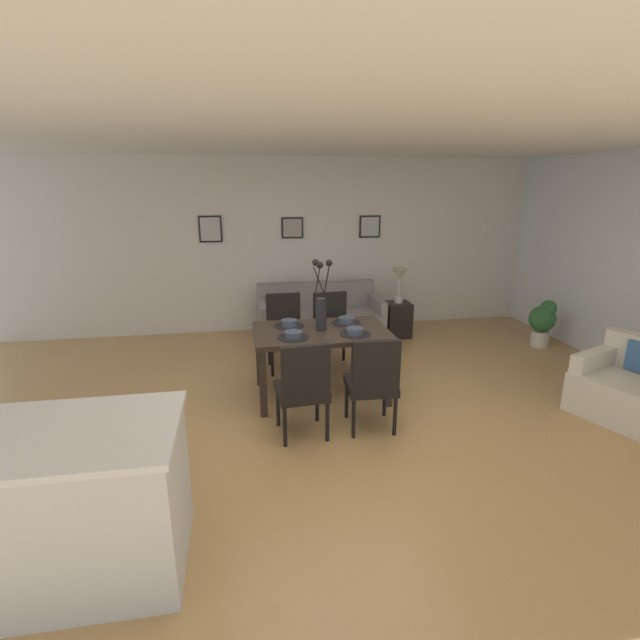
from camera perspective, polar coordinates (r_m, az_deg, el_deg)
ground_plane at (r=4.57m, az=3.82°, el=-12.62°), size 9.00×9.00×0.00m
back_wall_panel at (r=7.25m, az=-2.09°, el=9.15°), size 9.00×0.10×2.60m
ceiling_panel at (r=4.41m, az=3.20°, el=21.93°), size 9.00×7.20×0.08m
dining_table at (r=4.90m, az=0.14°, el=-2.24°), size 1.40×0.88×0.74m
dining_chair_near_left at (r=4.12m, az=-2.06°, el=-8.00°), size 0.47×0.47×0.92m
dining_chair_near_right at (r=5.71m, az=-4.35°, el=-0.98°), size 0.45×0.45×0.92m
dining_chair_far_left at (r=4.26m, az=6.49°, el=-7.25°), size 0.47×0.47×0.92m
dining_chair_far_right at (r=5.76m, az=1.49°, el=-0.80°), size 0.47×0.47×0.92m
centerpiece_vase at (r=4.79m, az=0.15°, el=2.01°), size 0.21×0.23×0.73m
placemat_near_left at (r=4.64m, az=-3.27°, el=-2.12°), size 0.32×0.32×0.01m
bowl_near_left at (r=4.62m, az=-3.28°, el=-1.68°), size 0.17×0.17×0.07m
placemat_near_right at (r=5.01m, az=-3.81°, el=-0.70°), size 0.32×0.32×0.01m
bowl_near_right at (r=5.00m, az=-3.81°, el=-0.29°), size 0.17×0.17×0.07m
placemat_far_left at (r=4.75m, az=4.31°, el=-1.70°), size 0.32×0.32×0.01m
bowl_far_left at (r=4.73m, az=4.31°, el=-1.27°), size 0.17×0.17×0.07m
placemat_far_right at (r=5.11m, az=3.23°, el=-0.34°), size 0.32×0.32×0.01m
bowl_far_right at (r=5.10m, az=3.24°, el=0.06°), size 0.17×0.17×0.07m
sofa at (r=6.81m, az=-0.06°, el=-0.09°), size 1.77×0.84×0.80m
side_table at (r=7.04m, az=9.47°, el=0.07°), size 0.36×0.36×0.52m
table_lamp at (r=6.90m, az=9.71°, el=5.12°), size 0.22×0.22×0.51m
armchair at (r=5.53m, az=33.67°, el=-6.91°), size 1.04×1.04×0.75m
kitchen_island at (r=3.21m, az=-29.89°, el=-19.10°), size 1.45×0.85×0.92m
framed_picture_left at (r=7.09m, az=-13.30°, el=10.79°), size 0.33×0.03×0.38m
framed_picture_center at (r=7.13m, az=-3.41°, el=11.22°), size 0.33×0.03×0.31m
framed_picture_right at (r=7.36m, az=6.14°, el=11.32°), size 0.33×0.03×0.34m
potted_plant at (r=7.19m, az=25.63°, el=-0.09°), size 0.36×0.36×0.67m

